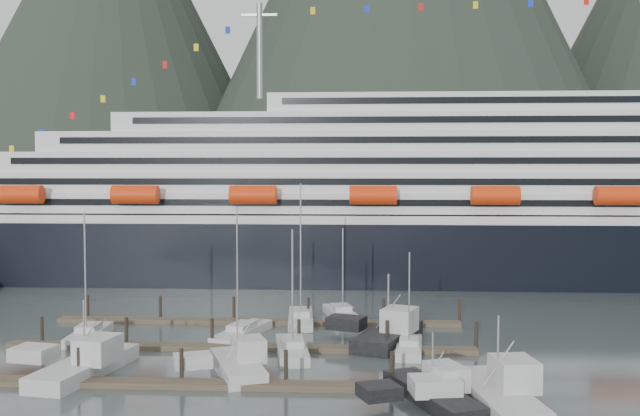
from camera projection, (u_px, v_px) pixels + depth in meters
The scene contains 17 objects.
ground at pixel (285, 358), 72.66m from camera, with size 1600.00×1600.00×0.00m, color #495654.
mountains at pixel (416, 2), 647.82m from camera, with size 870.00×440.00×420.00m.
cruise_ship at pixel (498, 207), 125.07m from camera, with size 210.00×30.40×50.30m.
dock_near at pixel (215, 384), 63.01m from camera, with size 48.18×2.28×3.20m.
dock_mid at pixel (240, 347), 75.97m from camera, with size 48.18×2.28×3.20m.
dock_far at pixel (258, 321), 88.93m from camera, with size 48.18×2.28×3.20m.
sailboat_a at pixel (89, 335), 80.72m from camera, with size 3.39×9.75×14.30m.
sailboat_c at pixel (292, 351), 73.97m from camera, with size 4.40×10.68×13.07m.
sailboat_d at pixel (242, 333), 81.83m from camera, with size 5.49×11.31×14.82m.
sailboat_f at pixel (341, 315), 92.29m from camera, with size 5.08×9.78×11.69m.
sailboat_g at pixel (301, 319), 89.31m from camera, with size 3.72×11.54×17.20m.
sailboat_h at pixel (409, 348), 75.00m from camera, with size 3.15×8.70×10.60m.
trawler_a at pixel (83, 365), 66.78m from camera, with size 10.19×13.98×7.45m.
trawler_b at pixel (236, 365), 66.97m from camera, with size 9.07×11.03×6.80m.
trawler_c at pixel (431, 393), 58.79m from camera, with size 9.83×12.30×6.10m.
trawler_d at pixel (496, 394), 57.98m from camera, with size 10.08×13.55×7.83m.
trawler_e at pixel (387, 334), 78.90m from camera, with size 10.78×13.09×8.14m.
Camera 1 is at (7.54, -71.48, 18.41)m, focal length 42.00 mm.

